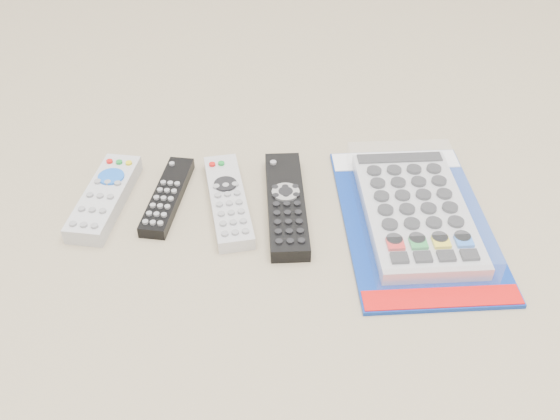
{
  "coord_description": "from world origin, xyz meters",
  "views": [
    {
      "loc": [
        0.01,
        -0.59,
        0.53
      ],
      "look_at": [
        0.03,
        0.02,
        0.01
      ],
      "focal_mm": 40.0,
      "sensor_mm": 36.0,
      "label": 1
    }
  ],
  "objects_px": {
    "remote_small_grey": "(105,197)",
    "remote_silver_dvd": "(228,200)",
    "remote_slim_black": "(167,196)",
    "remote_large_black": "(286,204)",
    "jumbo_remote_packaged": "(416,210)"
  },
  "relations": [
    {
      "from": "remote_silver_dvd",
      "to": "jumbo_remote_packaged",
      "type": "bearing_deg",
      "value": -17.54
    },
    {
      "from": "remote_small_grey",
      "to": "remote_silver_dvd",
      "type": "xyz_separation_m",
      "value": [
        0.16,
        -0.01,
        -0.0
      ]
    },
    {
      "from": "remote_slim_black",
      "to": "jumbo_remote_packaged",
      "type": "height_order",
      "value": "jumbo_remote_packaged"
    },
    {
      "from": "remote_small_grey",
      "to": "remote_slim_black",
      "type": "distance_m",
      "value": 0.08
    },
    {
      "from": "remote_small_grey",
      "to": "remote_silver_dvd",
      "type": "distance_m",
      "value": 0.16
    },
    {
      "from": "remote_small_grey",
      "to": "remote_silver_dvd",
      "type": "relative_size",
      "value": 0.92
    },
    {
      "from": "remote_small_grey",
      "to": "jumbo_remote_packaged",
      "type": "xyz_separation_m",
      "value": [
        0.4,
        -0.05,
        0.01
      ]
    },
    {
      "from": "jumbo_remote_packaged",
      "to": "remote_silver_dvd",
      "type": "bearing_deg",
      "value": 169.86
    },
    {
      "from": "jumbo_remote_packaged",
      "to": "remote_slim_black",
      "type": "bearing_deg",
      "value": 169.72
    },
    {
      "from": "remote_slim_black",
      "to": "remote_large_black",
      "type": "relative_size",
      "value": 0.79
    },
    {
      "from": "remote_slim_black",
      "to": "remote_silver_dvd",
      "type": "xyz_separation_m",
      "value": [
        0.08,
        -0.01,
        0.0
      ]
    },
    {
      "from": "remote_slim_black",
      "to": "jumbo_remote_packaged",
      "type": "xyz_separation_m",
      "value": [
        0.32,
        -0.05,
        0.01
      ]
    },
    {
      "from": "remote_small_grey",
      "to": "remote_slim_black",
      "type": "xyz_separation_m",
      "value": [
        0.08,
        0.0,
        -0.0
      ]
    },
    {
      "from": "remote_small_grey",
      "to": "remote_silver_dvd",
      "type": "bearing_deg",
      "value": 6.42
    },
    {
      "from": "remote_silver_dvd",
      "to": "remote_large_black",
      "type": "relative_size",
      "value": 0.92
    }
  ]
}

